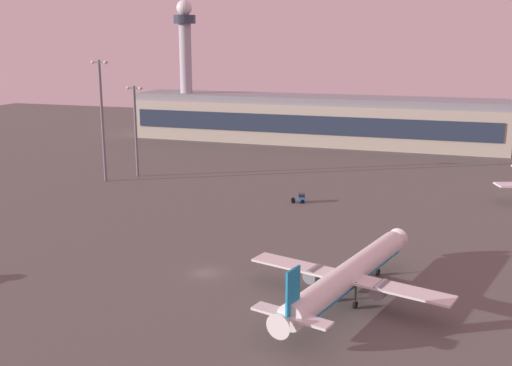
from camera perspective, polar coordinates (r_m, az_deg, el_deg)
name	(u,v)px	position (r m, az deg, el deg)	size (l,w,h in m)	color
ground_plane	(206,273)	(93.99, -4.81, -8.56)	(416.00, 416.00, 0.00)	#56544F
terminal_building	(312,119)	(213.57, 5.41, 6.06)	(130.22, 22.40, 16.40)	#B2AD99
control_tower	(186,60)	(224.83, -6.73, 11.54)	(8.00, 8.00, 49.59)	#A8A8B2
airplane_mid_apron	(348,276)	(84.01, 8.78, -8.72)	(29.05, 37.01, 9.65)	silver
pushback_tug	(301,198)	(133.38, 4.30, -1.42)	(3.47, 2.64, 2.05)	#3372BF
apron_light_west	(102,114)	(155.71, -14.49, 6.37)	(4.80, 0.90, 30.62)	slate
apron_light_central	(136,125)	(159.93, -11.42, 5.46)	(4.80, 0.90, 23.88)	slate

